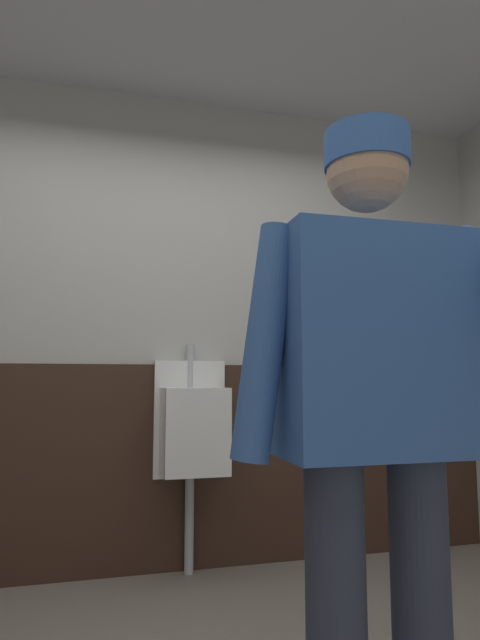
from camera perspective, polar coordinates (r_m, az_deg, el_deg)
wall_back at (r=3.11m, az=-9.40°, el=-0.42°), size 4.78×0.12×2.73m
wainscot_band_back at (r=3.06m, az=-9.55°, el=-15.42°), size 4.18×0.03×1.13m
urinal_solo at (r=2.91m, az=-5.13°, el=-11.70°), size 0.40×0.34×1.24m
person at (r=1.33m, az=14.49°, el=-8.68°), size 0.68×0.60×1.67m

